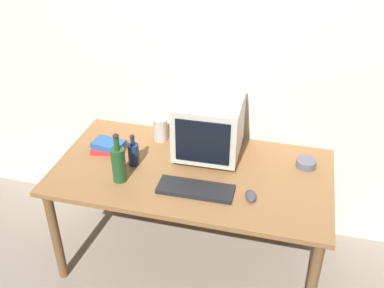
{
  "coord_description": "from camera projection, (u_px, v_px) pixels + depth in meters",
  "views": [
    {
      "loc": [
        0.53,
        -2.07,
        2.24
      ],
      "look_at": [
        0.0,
        0.0,
        0.88
      ],
      "focal_mm": 42.02,
      "sensor_mm": 36.0,
      "label": 1
    }
  ],
  "objects": [
    {
      "name": "ground_plane",
      "position": [
        192.0,
        255.0,
        3.01
      ],
      "size": [
        6.0,
        6.0,
        0.0
      ],
      "primitive_type": "plane",
      "color": "gray"
    },
    {
      "name": "back_wall",
      "position": [
        212.0,
        52.0,
        2.74
      ],
      "size": [
        4.0,
        0.08,
        2.5
      ],
      "primitive_type": "cube",
      "color": "silver",
      "rests_on": "ground"
    },
    {
      "name": "desk",
      "position": [
        192.0,
        180.0,
        2.67
      ],
      "size": [
        1.62,
        0.85,
        0.7
      ],
      "color": "olive",
      "rests_on": "ground"
    },
    {
      "name": "crt_monitor",
      "position": [
        209.0,
        127.0,
        2.67
      ],
      "size": [
        0.39,
        0.4,
        0.37
      ],
      "color": "beige",
      "rests_on": "desk"
    },
    {
      "name": "keyboard",
      "position": [
        196.0,
        189.0,
        2.46
      ],
      "size": [
        0.42,
        0.16,
        0.02
      ],
      "primitive_type": "cube",
      "rotation": [
        0.0,
        0.0,
        0.02
      ],
      "color": "black",
      "rests_on": "desk"
    },
    {
      "name": "computer_mouse",
      "position": [
        251.0,
        196.0,
        2.4
      ],
      "size": [
        0.08,
        0.11,
        0.04
      ],
      "primitive_type": "ellipsoid",
      "rotation": [
        0.0,
        0.0,
        0.27
      ],
      "color": "#3F3F47",
      "rests_on": "desk"
    },
    {
      "name": "bottle_tall",
      "position": [
        119.0,
        163.0,
        2.49
      ],
      "size": [
        0.08,
        0.08,
        0.31
      ],
      "color": "#1E4C23",
      "rests_on": "desk"
    },
    {
      "name": "bottle_short",
      "position": [
        133.0,
        153.0,
        2.64
      ],
      "size": [
        0.07,
        0.07,
        0.2
      ],
      "color": "navy",
      "rests_on": "desk"
    },
    {
      "name": "book_stack",
      "position": [
        109.0,
        146.0,
        2.8
      ],
      "size": [
        0.23,
        0.19,
        0.06
      ],
      "color": "red",
      "rests_on": "desk"
    },
    {
      "name": "cd_spindle",
      "position": [
        306.0,
        163.0,
        2.65
      ],
      "size": [
        0.12,
        0.12,
        0.04
      ],
      "primitive_type": "cylinder",
      "color": "#595B66",
      "rests_on": "desk"
    },
    {
      "name": "metal_canister",
      "position": [
        160.0,
        129.0,
        2.88
      ],
      "size": [
        0.09,
        0.09,
        0.15
      ],
      "primitive_type": "cylinder",
      "color": "#B7B2A8",
      "rests_on": "desk"
    }
  ]
}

